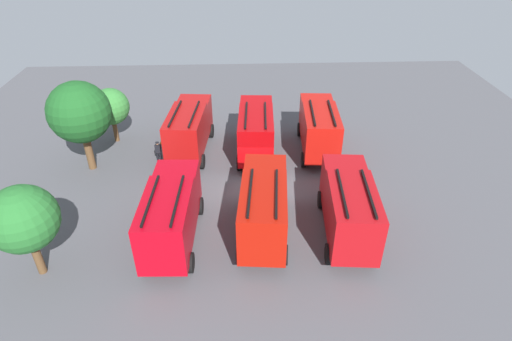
{
  "coord_description": "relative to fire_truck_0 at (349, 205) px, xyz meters",
  "views": [
    {
      "loc": [
        -23.66,
        1.03,
        16.61
      ],
      "look_at": [
        0.0,
        0.0,
        1.4
      ],
      "focal_mm": 29.5,
      "sensor_mm": 36.0,
      "label": 1
    }
  ],
  "objects": [
    {
      "name": "tree_1",
      "position": [
        8.12,
        16.96,
        2.3
      ],
      "size": [
        4.27,
        4.27,
        6.62
      ],
      "color": "brown",
      "rests_on": "ground"
    },
    {
      "name": "fire_truck_1",
      "position": [
        9.85,
        0.02,
        0.0
      ],
      "size": [
        7.35,
        3.16,
        3.88
      ],
      "rotation": [
        0.0,
        0.0,
        -0.07
      ],
      "color": "#BA130D",
      "rests_on": "ground"
    },
    {
      "name": "fire_truck_5",
      "position": [
        10.1,
        9.87,
        0.0
      ],
      "size": [
        7.39,
        3.29,
        3.88
      ],
      "rotation": [
        0.0,
        0.0,
        -0.09
      ],
      "color": "#AA0F0F",
      "rests_on": "ground"
    },
    {
      "name": "firefighter_0",
      "position": [
        14.47,
        4.6,
        -1.22
      ],
      "size": [
        0.36,
        0.47,
        1.68
      ],
      "rotation": [
        0.0,
        0.0,
        3.45
      ],
      "color": "black",
      "rests_on": "ground"
    },
    {
      "name": "firefighter_1",
      "position": [
        8.87,
        12.18,
        -1.25
      ],
      "size": [
        0.26,
        0.42,
        1.62
      ],
      "rotation": [
        0.0,
        0.0,
        3.14
      ],
      "color": "black",
      "rests_on": "ground"
    },
    {
      "name": "traffic_cone_1",
      "position": [
        11.69,
        12.3,
        -1.79
      ],
      "size": [
        0.51,
        0.51,
        0.73
      ],
      "primitive_type": "cone",
      "color": "#F2600C",
      "rests_on": "ground"
    },
    {
      "name": "ground_plane",
      "position": [
        5.04,
        5.02,
        -2.15
      ],
      "size": [
        52.36,
        52.36,
        0.0
      ],
      "primitive_type": "plane",
      "color": "#4C4C51"
    },
    {
      "name": "tree_2",
      "position": [
        12.3,
        16.14,
        0.85
      ],
      "size": [
        2.88,
        2.88,
        4.47
      ],
      "color": "brown",
      "rests_on": "ground"
    },
    {
      "name": "fire_truck_4",
      "position": [
        -0.2,
        9.95,
        0.0
      ],
      "size": [
        7.29,
        2.97,
        3.88
      ],
      "rotation": [
        0.0,
        0.0,
        -0.04
      ],
      "color": "#B70613",
      "rests_on": "ground"
    },
    {
      "name": "fire_truck_0",
      "position": [
        0.0,
        0.0,
        0.0
      ],
      "size": [
        7.38,
        3.26,
        3.88
      ],
      "rotation": [
        0.0,
        0.0,
        -0.09
      ],
      "color": "#AA0D12",
      "rests_on": "ground"
    },
    {
      "name": "fire_truck_2",
      "position": [
        0.22,
        4.8,
        0.0
      ],
      "size": [
        7.39,
        3.29,
        3.88
      ],
      "rotation": [
        0.0,
        0.0,
        -0.09
      ],
      "color": "#AC1207",
      "rests_on": "ground"
    },
    {
      "name": "fire_truck_3",
      "position": [
        9.65,
        4.83,
        0.0
      ],
      "size": [
        7.31,
        3.05,
        3.88
      ],
      "rotation": [
        0.0,
        0.0,
        -0.05
      ],
      "color": "#B0070B",
      "rests_on": "ground"
    },
    {
      "name": "traffic_cone_0",
      "position": [
        4.74,
        9.2,
        -1.83
      ],
      "size": [
        0.45,
        0.45,
        0.64
      ],
      "primitive_type": "cone",
      "color": "#F2600C",
      "rests_on": "ground"
    },
    {
      "name": "tree_0",
      "position": [
        -2.24,
        16.69,
        1.42
      ],
      "size": [
        3.42,
        3.42,
        5.31
      ],
      "color": "brown",
      "rests_on": "ground"
    }
  ]
}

